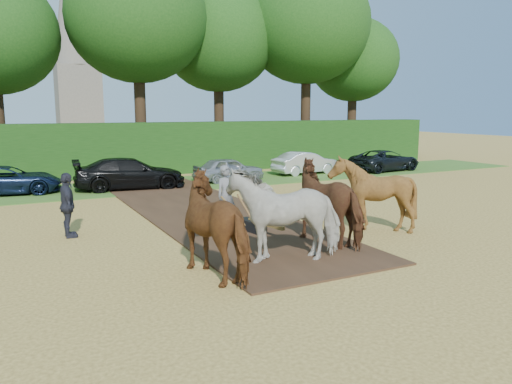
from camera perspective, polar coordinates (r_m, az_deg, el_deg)
The scene contains 9 objects.
ground at distance 11.88m, azimuth -0.55°, elevation -8.91°, with size 120.00×120.00×0.00m, color gold.
earth_strip at distance 18.67m, azimuth -6.10°, elevation -2.11°, with size 4.50×17.00×0.05m, color #472D1C.
grass_verge at distance 24.89m, azimuth -15.18°, elevation 0.48°, with size 50.00×5.00×0.03m, color #38601E.
hedgerow at distance 29.11m, azimuth -17.19°, elevation 4.58°, with size 46.00×1.60×3.00m, color #14380F.
spectator_far at distance 15.61m, azimuth -20.73°, elevation -1.44°, with size 1.13×0.47×1.93m, color #23242F.
plough_team at distance 13.44m, azimuth 5.84°, elevation -1.68°, with size 7.82×6.32×2.34m.
parked_cars at distance 24.92m, azimuth -13.00°, elevation 2.11°, with size 35.58×3.63×1.49m.
treeline at distance 32.37m, azimuth -22.02°, elevation 18.05°, with size 48.70×10.60×14.21m.
church at distance 66.47m, azimuth -20.04°, elevation 17.50°, with size 5.20×5.20×27.00m.
Camera 1 is at (-5.06, -10.08, 3.73)m, focal length 35.00 mm.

